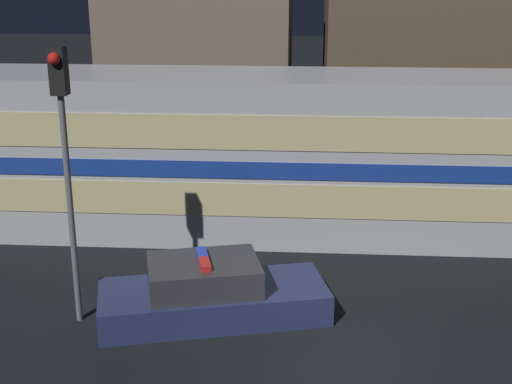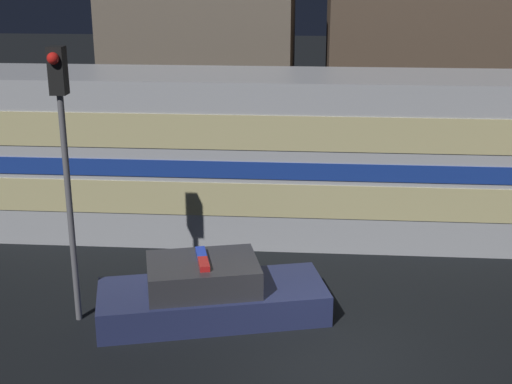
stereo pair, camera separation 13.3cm
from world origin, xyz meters
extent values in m
plane|color=black|center=(0.00, 0.00, 0.00)|extent=(120.00, 120.00, 0.00)
cube|color=#B7BABF|center=(-1.07, 6.66, 2.18)|extent=(16.89, 2.90, 4.35)
cube|color=#193899|center=(-1.07, 5.20, 2.18)|extent=(16.55, 0.03, 0.44)
cube|color=beige|center=(-1.07, 5.20, 1.39)|extent=(16.04, 0.02, 0.87)
cube|color=beige|center=(-1.07, 5.20, 3.13)|extent=(16.04, 0.02, 0.87)
cube|color=navy|center=(-2.52, 1.65, 0.33)|extent=(5.02, 2.91, 0.66)
cube|color=#333338|center=(-2.70, 1.60, 0.96)|extent=(2.59, 2.10, 0.60)
cube|color=red|center=(-2.64, 1.34, 1.32)|extent=(0.33, 0.58, 0.12)
cube|color=blue|center=(-2.77, 1.87, 1.32)|extent=(0.33, 0.58, 0.12)
cylinder|color=slate|center=(-5.30, 1.29, 2.37)|extent=(0.13, 0.13, 4.74)
cube|color=black|center=(-5.30, 1.29, 5.19)|extent=(0.30, 0.30, 0.90)
sphere|color=red|center=(-5.30, 1.10, 5.44)|extent=(0.23, 0.23, 0.23)
cube|color=#726656|center=(-4.68, 15.76, 3.92)|extent=(6.78, 6.17, 7.84)
cube|color=brown|center=(4.77, 15.03, 4.90)|extent=(9.50, 5.90, 9.81)
camera|label=1|loc=(-0.70, -11.75, 7.17)|focal=50.00mm
camera|label=2|loc=(-0.57, -11.74, 7.17)|focal=50.00mm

